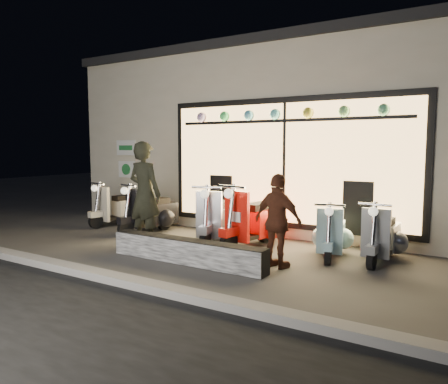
# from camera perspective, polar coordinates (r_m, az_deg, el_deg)

# --- Properties ---
(ground) EXTENTS (40.00, 40.00, 0.00)m
(ground) POSITION_cam_1_polar(r_m,az_deg,el_deg) (7.86, -3.53, -7.95)
(ground) COLOR #383533
(ground) RESTS_ON ground
(kerb) EXTENTS (40.00, 0.25, 0.12)m
(kerb) POSITION_cam_1_polar(r_m,az_deg,el_deg) (6.38, -14.22, -10.90)
(kerb) COLOR slate
(kerb) RESTS_ON ground
(shop_building) EXTENTS (10.20, 6.23, 4.20)m
(shop_building) POSITION_cam_1_polar(r_m,az_deg,el_deg) (12.03, 10.45, 6.92)
(shop_building) COLOR beige
(shop_building) RESTS_ON ground
(graffiti_barrier) EXTENTS (2.86, 0.28, 0.40)m
(graffiti_barrier) POSITION_cam_1_polar(r_m,az_deg,el_deg) (7.15, -4.90, -7.72)
(graffiti_barrier) COLOR black
(graffiti_barrier) RESTS_ON ground
(scooter_silver) EXTENTS (0.78, 1.57, 1.12)m
(scooter_silver) POSITION_cam_1_polar(r_m,az_deg,el_deg) (8.77, -0.77, -3.47)
(scooter_silver) COLOR black
(scooter_silver) RESTS_ON ground
(scooter_red) EXTENTS (0.66, 1.62, 1.15)m
(scooter_red) POSITION_cam_1_polar(r_m,az_deg,el_deg) (8.40, 4.26, -3.82)
(scooter_red) COLOR black
(scooter_red) RESTS_ON ground
(scooter_black) EXTENTS (0.66, 1.47, 1.04)m
(scooter_black) POSITION_cam_1_polar(r_m,az_deg,el_deg) (9.83, -9.06, -2.69)
(scooter_black) COLOR black
(scooter_black) RESTS_ON ground
(scooter_cream) EXTENTS (0.64, 1.42, 1.01)m
(scooter_cream) POSITION_cam_1_polar(r_m,az_deg,el_deg) (10.83, -13.06, -2.04)
(scooter_cream) COLOR black
(scooter_cream) RESTS_ON ground
(scooter_blue) EXTENTS (0.62, 1.32, 0.94)m
(scooter_blue) POSITION_cam_1_polar(r_m,az_deg,el_deg) (7.85, 13.92, -5.32)
(scooter_blue) COLOR black
(scooter_blue) RESTS_ON ground
(scooter_grey) EXTENTS (0.44, 1.36, 0.98)m
(scooter_grey) POSITION_cam_1_polar(r_m,az_deg,el_deg) (7.77, 20.03, -5.49)
(scooter_grey) COLOR black
(scooter_grey) RESTS_ON ground
(man) EXTENTS (0.73, 0.49, 1.98)m
(man) POSITION_cam_1_polar(r_m,az_deg,el_deg) (8.44, -10.31, -0.22)
(man) COLOR black
(man) RESTS_ON ground
(woman) EXTENTS (0.92, 0.54, 1.48)m
(woman) POSITION_cam_1_polar(r_m,az_deg,el_deg) (6.83, 7.07, -3.79)
(woman) COLOR #5B2E1C
(woman) RESTS_ON ground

